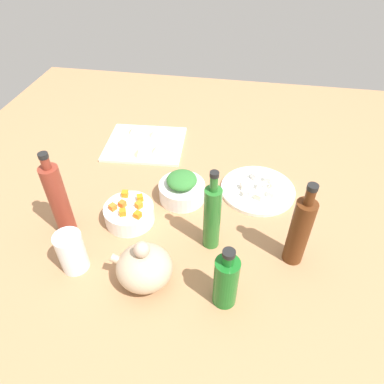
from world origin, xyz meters
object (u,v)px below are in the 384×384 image
(bottle_3, at_px, (226,281))
(bottle_0, at_px, (212,217))
(plate_tofu, at_px, (258,190))
(bowl_carrots, at_px, (129,214))
(bowl_greens, at_px, (182,191))
(cutting_board, at_px, (145,144))
(bottle_1, at_px, (58,200))
(bottle_2, at_px, (300,231))
(teapot, at_px, (144,267))
(drinking_glass_0, at_px, (72,252))

(bottle_3, bearing_deg, bottle_0, -72.10)
(plate_tofu, height_order, bowl_carrots, bowl_carrots)
(bowl_greens, bearing_deg, bowl_carrots, 42.62)
(cutting_board, xyz_separation_m, bowl_greens, (-0.20, 0.27, 0.02))
(cutting_board, relative_size, bottle_0, 1.15)
(bowl_carrots, xyz_separation_m, bottle_0, (-0.25, 0.05, 0.08))
(plate_tofu, distance_m, bottle_1, 0.61)
(plate_tofu, relative_size, bottle_2, 0.93)
(bowl_carrots, distance_m, bottle_2, 0.49)
(cutting_board, bearing_deg, bottle_1, 77.44)
(bowl_carrots, bearing_deg, bottle_1, 22.12)
(bottle_0, bearing_deg, bottle_1, 2.79)
(bottle_2, bearing_deg, teapot, 20.38)
(cutting_board, xyz_separation_m, bottle_3, (-0.37, 0.62, 0.07))
(bowl_greens, relative_size, teapot, 0.93)
(drinking_glass_0, bearing_deg, bottle_3, 175.40)
(bottle_1, bearing_deg, bottle_3, 162.36)
(bowl_greens, height_order, bottle_1, bottle_1)
(cutting_board, distance_m, plate_tofu, 0.48)
(plate_tofu, xyz_separation_m, bottle_3, (0.07, 0.42, 0.07))
(teapot, relative_size, bottle_1, 0.58)
(bottle_2, bearing_deg, bottle_3, 43.05)
(teapot, distance_m, bottle_0, 0.22)
(bottle_2, relative_size, drinking_glass_0, 2.21)
(bottle_1, distance_m, drinking_glass_0, 0.15)
(teapot, distance_m, drinking_glass_0, 0.19)
(plate_tofu, bearing_deg, teapot, 55.83)
(bottle_1, xyz_separation_m, bottle_2, (-0.64, -0.01, -0.01))
(bottle_1, height_order, bottle_3, bottle_1)
(plate_tofu, height_order, bottle_0, bottle_0)
(bowl_greens, height_order, bottle_2, bottle_2)
(plate_tofu, distance_m, drinking_glass_0, 0.61)
(bowl_greens, bearing_deg, cutting_board, -53.94)
(bowl_greens, xyz_separation_m, bottle_0, (-0.12, 0.17, 0.08))
(plate_tofu, height_order, bowl_greens, bowl_greens)
(bowl_greens, xyz_separation_m, drinking_glass_0, (0.23, 0.31, 0.03))
(cutting_board, distance_m, bottle_0, 0.56)
(bowl_carrots, bearing_deg, bottle_3, 144.43)
(cutting_board, distance_m, drinking_glass_0, 0.59)
(teapot, xyz_separation_m, bottle_1, (0.27, -0.13, 0.06))
(bottle_0, height_order, bottle_1, bottle_1)
(bottle_0, distance_m, bottle_1, 0.42)
(bottle_2, xyz_separation_m, bottle_3, (0.17, 0.16, -0.03))
(bowl_carrots, distance_m, bottle_1, 0.20)
(bottle_0, bearing_deg, cutting_board, -54.77)
(bottle_3, bearing_deg, plate_tofu, -99.24)
(cutting_board, distance_m, bowl_carrots, 0.40)
(bowl_greens, relative_size, bowl_carrots, 0.99)
(bottle_0, height_order, bottle_2, bottle_2)
(cutting_board, distance_m, bottle_2, 0.72)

